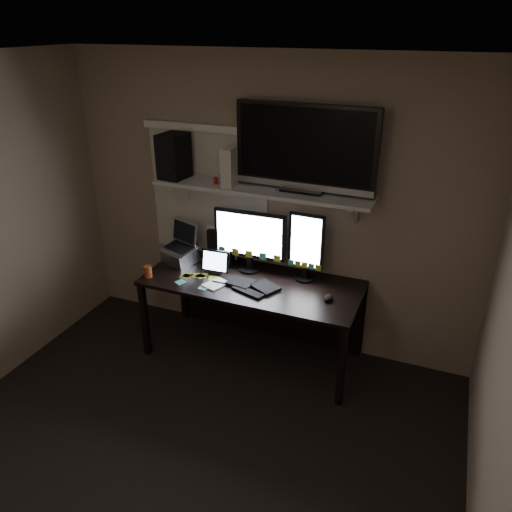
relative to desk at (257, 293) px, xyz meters
The scene contains 20 objects.
floor 1.64m from the desk, 90.00° to the right, with size 3.60×3.60×0.00m, color black.
ceiling 2.49m from the desk, 90.00° to the right, with size 3.60×3.60×0.00m, color silver.
back_wall 0.74m from the desk, 90.00° to the left, with size 3.60×3.60×0.00m, color #7E6B5B.
window_blinds 0.96m from the desk, 156.69° to the left, with size 1.10×0.02×1.10m, color beige.
desk is the anchor object (origin of this frame).
wall_shelf 0.91m from the desk, 90.00° to the left, with size 1.80×0.35×0.03m, color #AEADA9.
monitor_landscape 0.47m from the desk, 143.72° to the left, with size 0.63×0.07×0.55m, color black.
monitor_portrait 0.62m from the desk, 11.65° to the left, with size 0.29×0.06×0.59m, color black.
keyboard 0.28m from the desk, 77.48° to the right, with size 0.43×0.17×0.03m, color black.
mouse 0.71m from the desk, 15.17° to the right, with size 0.06×0.10×0.04m, color black.
notepad 0.42m from the desk, 131.96° to the right, with size 0.14×0.20×0.01m, color white.
tablet 0.45m from the desk, 162.47° to the right, with size 0.25×0.10×0.22m, color black.
file_sorter 0.55m from the desk, 157.51° to the left, with size 0.24×0.11×0.31m, color black.
laptop 0.81m from the desk, behind, with size 0.31×0.25×0.34m, color #ACADB1.
cup 0.94m from the desk, 156.20° to the right, with size 0.07×0.07×0.10m, color #963C1B.
sticky_notes 0.53m from the desk, 147.71° to the right, with size 0.33×0.24×0.00m, color #CDD53A, non-canonical shape.
tv 1.31m from the desk, 20.54° to the left, with size 1.10×0.20×0.66m, color black.
game_console 1.11m from the desk, 163.54° to the left, with size 0.08×0.26×0.31m, color beige.
speaker 1.35m from the desk, behind, with size 0.20×0.25×0.37m, color black.
bottles 1.03m from the desk, behind, with size 0.20×0.04×0.13m, color #A50F0C, non-canonical shape.
Camera 1 is at (1.39, -1.93, 2.69)m, focal length 35.00 mm.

